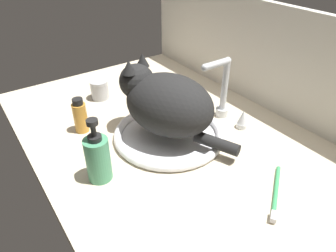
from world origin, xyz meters
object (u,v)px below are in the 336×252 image
object	(u,v)px
sink_basin	(168,134)
soap_pump_bottle	(98,158)
cat	(163,102)
pill_bottle	(157,89)
amber_bottle	(80,116)
metal_jar	(100,90)
faucet	(222,95)
toothbrush	(276,194)

from	to	relation	value
sink_basin	soap_pump_bottle	world-z (taller)	soap_pump_bottle
cat	sink_basin	bearing A→B (deg)	22.40
pill_bottle	amber_bottle	xyz separation A→B (cm)	(3.30, -29.14, 1.07)
pill_bottle	metal_jar	xyz separation A→B (cm)	(-12.45, -16.02, -0.62)
cat	faucet	bearing A→B (deg)	85.94
metal_jar	pill_bottle	bearing A→B (deg)	52.16
faucet	amber_bottle	xyz separation A→B (cm)	(-17.83, -39.48, -2.73)
sink_basin	faucet	xyz separation A→B (cm)	(0.00, 20.47, 6.76)
metal_jar	cat	bearing A→B (deg)	9.35
soap_pump_bottle	faucet	bearing A→B (deg)	95.57
sink_basin	amber_bottle	distance (cm)	26.38
faucet	pill_bottle	world-z (taller)	faucet
metal_jar	toothbrush	size ratio (longest dim) A/B	0.42
soap_pump_bottle	metal_jar	size ratio (longest dim) A/B	2.51
pill_bottle	amber_bottle	world-z (taller)	amber_bottle
amber_bottle	toothbrush	xyz separation A→B (cm)	(50.90, 26.07, -4.45)
toothbrush	sink_basin	bearing A→B (deg)	-167.97
metal_jar	amber_bottle	size ratio (longest dim) A/B	0.62
faucet	amber_bottle	size ratio (longest dim) A/B	1.91
pill_bottle	toothbrush	size ratio (longest dim) A/B	0.54
pill_bottle	amber_bottle	distance (cm)	29.35
faucet	metal_jar	xyz separation A→B (cm)	(-33.58, -26.37, -4.42)
toothbrush	cat	bearing A→B (deg)	-167.49
cat	pill_bottle	bearing A→B (deg)	151.32
faucet	toothbrush	bearing A→B (deg)	-22.08
faucet	cat	size ratio (longest dim) A/B	0.57
sink_basin	cat	xyz separation A→B (cm)	(-1.50, -0.62, 10.23)
amber_bottle	soap_pump_bottle	bearing A→B (deg)	-10.92
soap_pump_bottle	metal_jar	distance (cm)	41.74
soap_pump_bottle	toothbrush	xyz separation A→B (cm)	(28.80, 30.33, -5.58)
sink_basin	amber_bottle	world-z (taller)	amber_bottle
metal_jar	faucet	bearing A→B (deg)	38.14
cat	toothbrush	bearing A→B (deg)	12.51
toothbrush	amber_bottle	bearing A→B (deg)	-152.88
soap_pump_bottle	metal_jar	bearing A→B (deg)	155.33
cat	soap_pump_bottle	world-z (taller)	cat
sink_basin	cat	distance (cm)	10.36
pill_bottle	sink_basin	bearing A→B (deg)	-25.60
amber_bottle	sink_basin	bearing A→B (deg)	46.85
faucet	toothbrush	world-z (taller)	faucet
cat	pill_bottle	world-z (taller)	cat
pill_bottle	soap_pump_bottle	distance (cm)	42.02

